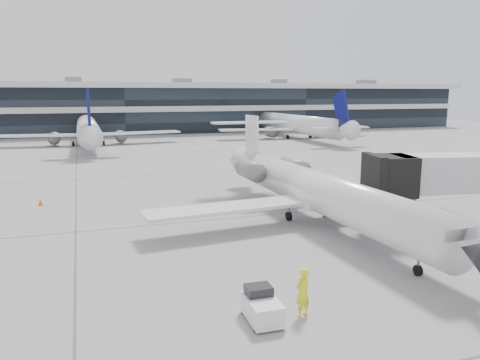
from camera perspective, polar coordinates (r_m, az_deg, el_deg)
name	(u,v)px	position (r m, az deg, el deg)	size (l,w,h in m)	color
ground	(222,219)	(33.80, -2.16, -4.76)	(220.00, 220.00, 0.00)	gray
terminal	(121,110)	(113.68, -14.36, 8.26)	(170.00, 22.00, 10.00)	black
bg_jet_center	(89,144)	(86.70, -17.98, 4.14)	(32.00, 40.00, 9.60)	white
bg_jet_right	(295,138)	(96.06, 6.69, 5.16)	(32.00, 40.00, 9.60)	white
regional_jet	(316,190)	(32.72, 9.25, -1.16)	(24.01, 29.88, 6.91)	white
ramp_worker	(303,292)	(19.52, 7.63, -13.42)	(0.75, 0.49, 2.06)	yellow
baggage_tug	(262,307)	(19.24, 2.67, -15.16)	(1.28, 2.09, 1.30)	white
traffic_cone	(40,202)	(40.95, -23.16, -2.53)	(0.44, 0.44, 0.55)	#E6530C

